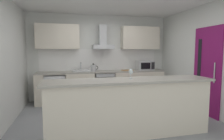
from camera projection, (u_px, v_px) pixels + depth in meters
The scene contains 17 objects.
ground at pixel (116, 119), 4.13m from camera, with size 5.31×4.90×0.02m, color gray.
wall_back at pixel (100, 57), 5.94m from camera, with size 5.31×0.12×2.60m, color silver.
wall_left at pixel (1, 62), 3.48m from camera, with size 0.12×4.90×2.60m, color silver.
wall_right at pixel (204, 59), 4.50m from camera, with size 0.12×4.90×2.60m, color silver.
backsplash_tile at pixel (100, 60), 5.87m from camera, with size 3.67×0.02×0.66m, color white.
counter_back at pixel (102, 86), 5.66m from camera, with size 3.80×0.60×0.90m.
counter_island at pixel (130, 107), 3.30m from camera, with size 2.95×0.64×1.01m.
upper_cabinets at pixel (101, 37), 5.65m from camera, with size 3.74×0.32×0.70m.
side_door at pixel (207, 71), 4.33m from camera, with size 0.08×0.85×2.05m.
oven at pixel (104, 85), 5.64m from camera, with size 0.60×0.62×0.80m.
refrigerator at pixel (56, 89), 5.32m from camera, with size 0.58×0.60×0.85m.
microwave at pixel (145, 65), 5.86m from camera, with size 0.50×0.38×0.30m.
sink at pixel (81, 71), 5.45m from camera, with size 0.50×0.40×0.26m.
kettle at pixel (93, 68), 5.48m from camera, with size 0.29×0.15×0.24m.
range_hood at pixel (103, 41), 5.63m from camera, with size 0.62×0.45×0.72m.
wine_glass at pixel (131, 72), 3.27m from camera, with size 0.08×0.08×0.18m.
chopping_board at pixel (127, 70), 5.74m from camera, with size 0.34×0.22×0.02m, color tan.
Camera 1 is at (-1.00, -3.87, 1.50)m, focal length 29.89 mm.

